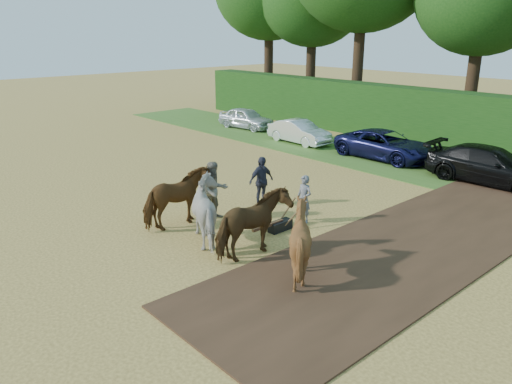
% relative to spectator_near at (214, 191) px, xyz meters
% --- Properties ---
extents(ground, '(120.00, 120.00, 0.00)m').
position_rel_spectator_near_xyz_m(ground, '(4.11, -3.18, -0.98)').
color(ground, gold).
rests_on(ground, ground).
extents(earth_strip, '(4.50, 17.00, 0.05)m').
position_rel_spectator_near_xyz_m(earth_strip, '(5.61, 3.82, -0.95)').
color(earth_strip, '#472D1C').
rests_on(earth_strip, ground).
extents(grass_verge, '(50.00, 5.00, 0.03)m').
position_rel_spectator_near_xyz_m(grass_verge, '(4.11, 10.82, -0.96)').
color(grass_verge, '#38601E').
rests_on(grass_verge, ground).
extents(spectator_near, '(0.92, 1.08, 1.95)m').
position_rel_spectator_near_xyz_m(spectator_near, '(0.00, 0.00, 0.00)').
color(spectator_near, tan).
rests_on(spectator_near, ground).
extents(spectator_far, '(0.50, 1.07, 1.78)m').
position_rel_spectator_near_xyz_m(spectator_far, '(0.03, 2.06, -0.09)').
color(spectator_far, '#2A2C38').
rests_on(spectator_far, ground).
extents(plough_team, '(6.16, 4.59, 1.89)m').
position_rel_spectator_near_xyz_m(plough_team, '(2.26, -1.02, -0.04)').
color(plough_team, brown).
rests_on(plough_team, ground).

